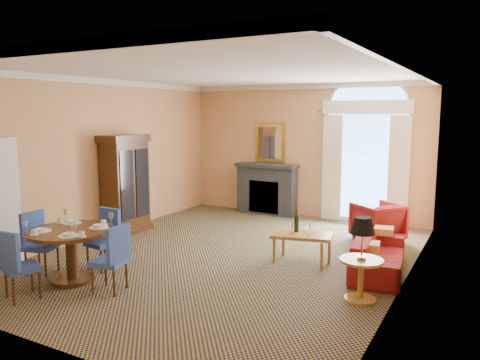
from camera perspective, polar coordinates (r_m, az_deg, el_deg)
The scene contains 12 objects.
ground at distance 8.42m, azimuth -1.66°, elevation -9.22°, with size 7.50×7.50×0.00m, color #16143F.
room_envelope at distance 8.63m, azimuth 0.39°, elevation 8.13°, with size 6.04×7.52×3.45m.
armoire at distance 10.13m, azimuth -13.84°, elevation -0.70°, with size 0.59×1.05×2.07m.
dining_table at distance 7.47m, azimuth -19.90°, elevation -7.27°, with size 1.28×1.28×1.00m.
dining_chair_north at distance 7.99m, azimuth -15.99°, elevation -6.38°, with size 0.48×0.48×0.97m.
dining_chair_south at distance 7.02m, azimuth -25.77°, elevation -8.90°, with size 0.56×0.56×0.97m.
dining_chair_east at distance 6.86m, azimuth -15.14°, elevation -8.76°, with size 0.52×0.52×0.97m.
dining_chair_west at distance 8.11m, azimuth -23.49°, elevation -6.52°, with size 0.54×0.54×0.97m.
sofa at distance 7.86m, azimuth 16.54°, elevation -8.71°, with size 1.91×0.75×0.56m, color maroon.
armchair at distance 9.68m, azimuth 16.42°, elevation -4.91°, with size 0.82×0.84×0.76m, color maroon.
coffee_table at distance 7.99m, azimuth 7.49°, elevation -6.74°, with size 1.10×0.77×0.89m.
side_table at distance 6.50m, azimuth 14.63°, elevation -8.24°, with size 0.58×0.58×1.13m.
Camera 1 is at (4.07, -6.93, 2.52)m, focal length 35.00 mm.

